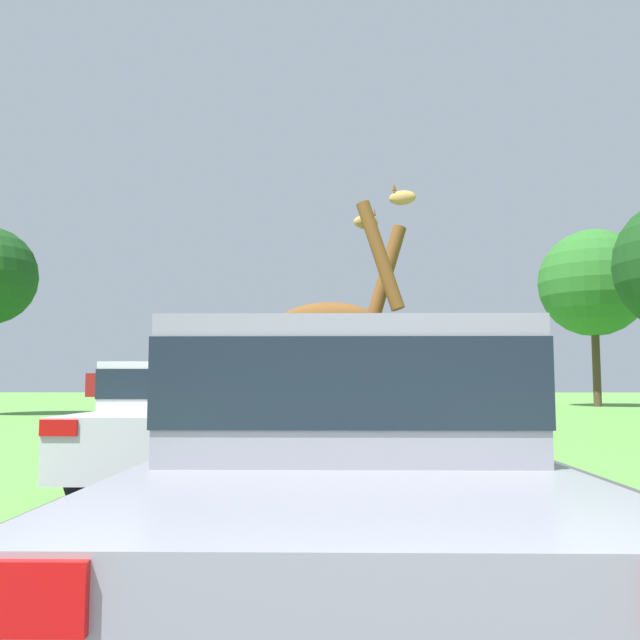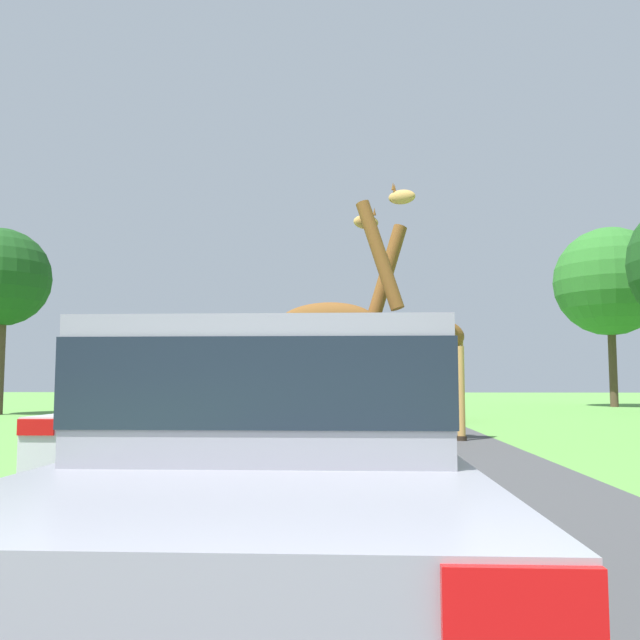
# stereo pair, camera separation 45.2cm
# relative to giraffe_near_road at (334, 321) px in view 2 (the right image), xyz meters

# --- Properties ---
(road) EXTENTS (6.45, 120.00, 0.00)m
(road) POSITION_rel_giraffe_near_road_xyz_m (0.25, 15.97, -2.50)
(road) COLOR #424244
(road) RESTS_ON ground
(giraffe_near_road) EXTENTS (3.00, 1.28, 5.32)m
(giraffe_near_road) POSITION_rel_giraffe_near_road_xyz_m (0.00, 0.00, 0.00)
(giraffe_near_road) COLOR tan
(giraffe_near_road) RESTS_ON ground
(giraffe_companion) EXTENTS (2.56, 1.34, 4.93)m
(giraffe_companion) POSITION_rel_giraffe_near_road_xyz_m (1.86, 0.54, -0.25)
(giraffe_companion) COLOR tan
(giraffe_companion) RESTS_ON ground
(car_lead_maroon) EXTENTS (1.71, 4.54, 1.51)m
(car_lead_maroon) POSITION_rel_giraffe_near_road_xyz_m (0.01, -10.45, -1.70)
(car_lead_maroon) COLOR gray
(car_lead_maroon) RESTS_ON ground
(car_queue_right) EXTENTS (1.98, 4.41, 1.47)m
(car_queue_right) POSITION_rel_giraffe_near_road_xyz_m (-1.81, -5.52, -1.72)
(car_queue_right) COLOR silver
(car_queue_right) RESTS_ON ground
(car_queue_left) EXTENTS (1.94, 4.12, 1.38)m
(car_queue_left) POSITION_rel_giraffe_near_road_xyz_m (-1.69, 13.86, -1.76)
(car_queue_left) COLOR silver
(car_queue_left) RESTS_ON ground
(car_far_ahead) EXTENTS (2.00, 4.71, 1.49)m
(car_far_ahead) POSITION_rel_giraffe_near_road_xyz_m (2.17, 8.45, -1.72)
(car_far_ahead) COLOR maroon
(car_far_ahead) RESTS_ON ground
(tree_far_right) EXTENTS (3.79, 3.79, 7.16)m
(tree_far_right) POSITION_rel_giraffe_near_road_xyz_m (-13.21, 11.13, 2.69)
(tree_far_right) COLOR #4C3828
(tree_far_right) RESTS_ON ground
(tree_mid_field) EXTENTS (5.47, 5.47, 9.02)m
(tree_mid_field) POSITION_rel_giraffe_near_road_xyz_m (13.33, 20.41, 3.77)
(tree_mid_field) COLOR #4C3828
(tree_mid_field) RESTS_ON ground
(sign_post) EXTENTS (0.70, 0.08, 1.40)m
(sign_post) POSITION_rel_giraffe_near_road_xyz_m (-4.28, -1.55, -1.52)
(sign_post) COLOR #4C3823
(sign_post) RESTS_ON ground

